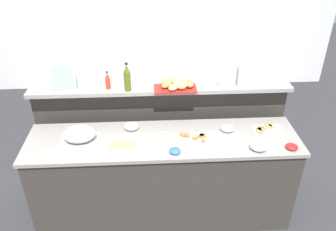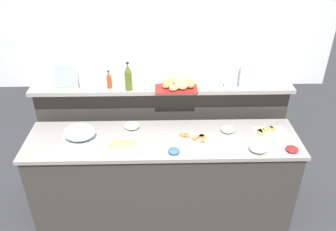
{
  "view_description": "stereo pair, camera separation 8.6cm",
  "coord_description": "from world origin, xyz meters",
  "views": [
    {
      "loc": [
        -0.1,
        -2.53,
        2.7
      ],
      "look_at": [
        0.05,
        0.1,
        1.11
      ],
      "focal_mm": 36.8,
      "sensor_mm": 36.0,
      "label": 1
    },
    {
      "loc": [
        -0.01,
        -2.53,
        2.7
      ],
      "look_at": [
        0.05,
        0.1,
        1.11
      ],
      "focal_mm": 36.8,
      "sensor_mm": 36.0,
      "label": 2
    }
  ],
  "objects": [
    {
      "name": "ground_plane",
      "position": [
        0.0,
        0.6,
        0.0
      ],
      "size": [
        12.0,
        12.0,
        0.0
      ],
      "primitive_type": "plane",
      "color": "#38383D"
    },
    {
      "name": "buffet_counter",
      "position": [
        0.0,
        0.0,
        0.47
      ],
      "size": [
        2.45,
        0.62,
        0.93
      ],
      "color": "#3D3833",
      "rests_on": "ground_plane"
    },
    {
      "name": "back_ledge_unit",
      "position": [
        0.0,
        0.48,
        0.65
      ],
      "size": [
        2.53,
        0.22,
        1.24
      ],
      "color": "#3D3833",
      "rests_on": "ground_plane"
    },
    {
      "name": "upper_wall_panel",
      "position": [
        0.0,
        0.51,
        1.92
      ],
      "size": [
        3.13,
        0.08,
        1.36
      ],
      "primitive_type": "cube",
      "color": "silver",
      "rests_on": "back_ledge_unit"
    },
    {
      "name": "sandwich_platter_front",
      "position": [
        0.96,
        0.07,
        0.95
      ],
      "size": [
        0.28,
        0.17,
        0.04
      ],
      "color": "silver",
      "rests_on": "buffet_counter"
    },
    {
      "name": "sandwich_platter_rear",
      "position": [
        0.32,
        -0.03,
        0.95
      ],
      "size": [
        0.38,
        0.18,
        0.04
      ],
      "color": "white",
      "rests_on": "buffet_counter"
    },
    {
      "name": "cold_cuts_platter",
      "position": [
        -0.36,
        -0.1,
        0.94
      ],
      "size": [
        0.34,
        0.21,
        0.02
      ],
      "color": "white",
      "rests_on": "buffet_counter"
    },
    {
      "name": "serving_cloche",
      "position": [
        -0.74,
        -0.0,
        1.01
      ],
      "size": [
        0.34,
        0.24,
        0.17
      ],
      "color": "#B7BABF",
      "rests_on": "buffet_counter"
    },
    {
      "name": "glass_bowl_large",
      "position": [
        0.81,
        -0.2,
        0.96
      ],
      "size": [
        0.15,
        0.15,
        0.06
      ],
      "color": "silver",
      "rests_on": "buffet_counter"
    },
    {
      "name": "glass_bowl_medium",
      "position": [
        0.6,
        0.1,
        0.96
      ],
      "size": [
        0.12,
        0.12,
        0.05
      ],
      "color": "silver",
      "rests_on": "buffet_counter"
    },
    {
      "name": "glass_bowl_small",
      "position": [
        -0.29,
        0.18,
        0.96
      ],
      "size": [
        0.14,
        0.14,
        0.06
      ],
      "color": "silver",
      "rests_on": "buffet_counter"
    },
    {
      "name": "condiment_bowl_dark",
      "position": [
        1.1,
        -0.21,
        0.95
      ],
      "size": [
        0.11,
        0.11,
        0.04
      ],
      "primitive_type": "ellipsoid",
      "color": "red",
      "rests_on": "buffet_counter"
    },
    {
      "name": "condiment_bowl_cream",
      "position": [
        0.09,
        -0.21,
        0.95
      ],
      "size": [
        0.1,
        0.1,
        0.03
      ],
      "primitive_type": "ellipsoid",
      "color": "teal",
      "rests_on": "buffet_counter"
    },
    {
      "name": "serving_tongs",
      "position": [
        0.05,
        0.06,
        0.94
      ],
      "size": [
        0.18,
        0.13,
        0.01
      ],
      "color": "#B7BABF",
      "rests_on": "buffet_counter"
    },
    {
      "name": "hot_sauce_bottle",
      "position": [
        -0.5,
        0.43,
        1.31
      ],
      "size": [
        0.04,
        0.04,
        0.18
      ],
      "color": "red",
      "rests_on": "back_ledge_unit"
    },
    {
      "name": "olive_oil_bottle",
      "position": [
        -0.31,
        0.38,
        1.36
      ],
      "size": [
        0.06,
        0.06,
        0.28
      ],
      "color": "#56661E",
      "rests_on": "back_ledge_unit"
    },
    {
      "name": "salt_shaker",
      "position": [
        0.56,
        0.41,
        1.28
      ],
      "size": [
        0.03,
        0.03,
        0.09
      ],
      "color": "white",
      "rests_on": "back_ledge_unit"
    },
    {
      "name": "pepper_shaker",
      "position": [
        0.61,
        0.41,
        1.28
      ],
      "size": [
        0.03,
        0.03,
        0.09
      ],
      "color": "white",
      "rests_on": "back_ledge_unit"
    },
    {
      "name": "bread_basket",
      "position": [
        0.15,
        0.42,
        1.27
      ],
      "size": [
        0.4,
        0.3,
        0.08
      ],
      "color": "#B2231E",
      "rests_on": "back_ledge_unit"
    },
    {
      "name": "framed_picture",
      "position": [
        -0.91,
        0.45,
        1.35
      ],
      "size": [
        0.23,
        0.07,
        0.23
      ],
      "color": "#B2AD9E",
      "rests_on": "back_ledge_unit"
    },
    {
      "name": "water_carafe",
      "position": [
        0.78,
        0.41,
        1.35
      ],
      "size": [
        0.09,
        0.09,
        0.23
      ],
      "primitive_type": "cylinder",
      "color": "silver",
      "rests_on": "back_ledge_unit"
    }
  ]
}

